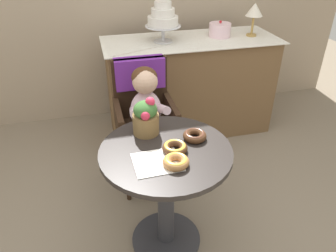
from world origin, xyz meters
name	(u,v)px	position (x,y,z in m)	size (l,w,h in m)	color
ground_plane	(166,239)	(0.00, 0.00, 0.00)	(8.00, 8.00, 0.00)	gray
cafe_table	(166,180)	(0.00, 0.00, 0.51)	(0.72, 0.72, 0.72)	#282321
wicker_chair	(143,104)	(0.00, 0.70, 0.64)	(0.42, 0.45, 0.95)	#332114
seated_child	(147,109)	(0.00, 0.55, 0.68)	(0.27, 0.32, 0.73)	silver
paper_napkin	(157,162)	(-0.07, -0.10, 0.72)	(0.24, 0.21, 0.00)	white
donut_front	(176,161)	(0.02, -0.14, 0.75)	(0.13, 0.13, 0.05)	#AD7542
donut_mid	(175,147)	(0.04, -0.03, 0.74)	(0.13, 0.13, 0.04)	#4C2D19
donut_side	(195,135)	(0.18, 0.06, 0.74)	(0.13, 0.13, 0.04)	#4C2D19
flower_vase	(146,117)	(-0.07, 0.19, 0.82)	(0.15, 0.16, 0.22)	brown
display_counter	(190,86)	(0.55, 1.30, 0.45)	(1.56, 0.62, 0.90)	brown
tiered_cake_stand	(163,18)	(0.30, 1.30, 1.10)	(0.30, 0.30, 0.33)	silver
round_layer_cake	(220,30)	(0.82, 1.33, 0.96)	(0.19, 0.19, 0.14)	silver
table_lamp	(254,11)	(1.11, 1.28, 1.12)	(0.15, 0.15, 0.28)	#B28C47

